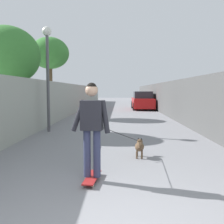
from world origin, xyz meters
The scene contains 10 objects.
ground_plane centered at (14.00, 0.00, 0.00)m, with size 80.00×80.00×0.00m, color gray.
wall_left centered at (12.00, 3.25, 1.03)m, with size 48.00×0.30×2.07m, color #999E93.
fence_right centered at (12.00, -3.25, 1.09)m, with size 48.00×0.30×2.18m, color #4C4C4C.
tree_left_near centered at (7.50, 4.24, 2.97)m, with size 2.50×2.50×4.11m.
tree_left_mid centered at (13.00, 4.06, 3.81)m, with size 2.28×2.28×4.79m.
lamp_post centered at (7.57, 2.70, 2.82)m, with size 0.36×0.36×4.08m.
skateboard centered at (2.05, 0.39, 0.07)m, with size 0.82×0.28×0.08m.
person_skateboarder centered at (2.05, 0.39, 1.07)m, with size 0.26×0.72×1.69m.
dog centered at (3.73, -0.59, 0.28)m, with size 1.98×1.12×1.06m.
car_near centered at (19.66, -2.10, 0.71)m, with size 4.09×1.80×1.54m.
Camera 1 is at (-2.44, -0.10, 1.64)m, focal length 41.12 mm.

